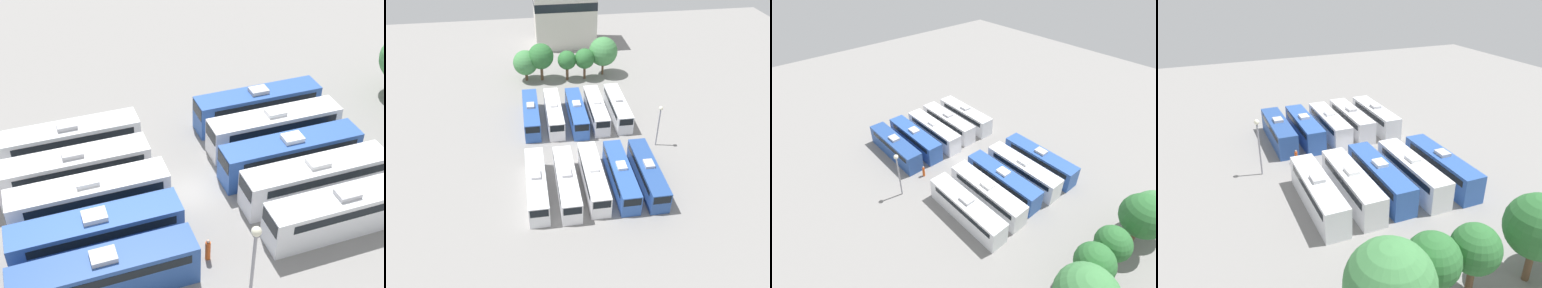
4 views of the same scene
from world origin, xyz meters
The scene contains 17 objects.
ground_plane centered at (0.00, 0.00, 0.00)m, with size 123.01×123.01×0.00m, color gray.
bus_0 centered at (-7.34, -8.28, 1.71)m, with size 2.48×11.55×3.47m.
bus_1 centered at (-3.54, -8.46, 1.71)m, with size 2.48×11.55×3.47m.
bus_2 centered at (-0.02, -7.98, 1.71)m, with size 2.48×11.55×3.47m.
bus_3 centered at (3.60, -8.16, 1.71)m, with size 2.48×11.55×3.47m.
bus_4 centered at (7.16, -8.31, 1.71)m, with size 2.48×11.55×3.47m.
bus_5 centered at (-7.22, 8.56, 1.71)m, with size 2.48×11.55×3.47m.
bus_6 centered at (-3.56, 8.41, 1.71)m, with size 2.48×11.55×3.47m.
bus_7 centered at (0.15, 8.02, 1.71)m, with size 2.48×11.55×3.47m.
bus_8 centered at (3.47, 8.36, 1.71)m, with size 2.48×11.55×3.47m.
bus_9 centered at (7.14, 8.52, 1.71)m, with size 2.48×11.55×3.47m.
worker_person centered at (6.68, -1.45, 0.83)m, with size 0.36×0.36×1.79m.
light_pole centered at (11.04, -0.37, 4.68)m, with size 0.60×0.60×6.77m.
tree_1 centered at (-4.41, 23.66, 4.89)m, with size 4.85×4.85×7.34m.
tree_2 centered at (0.51, 23.08, 4.04)m, with size 3.63×3.63×5.90m.
tree_3 centered at (3.93, 23.00, 4.17)m, with size 3.87×3.87×6.13m.
tree_4 centered at (7.82, 24.31, 4.84)m, with size 5.60×5.60×7.65m.
Camera 4 is at (16.22, 38.42, 21.37)m, focal length 35.00 mm.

